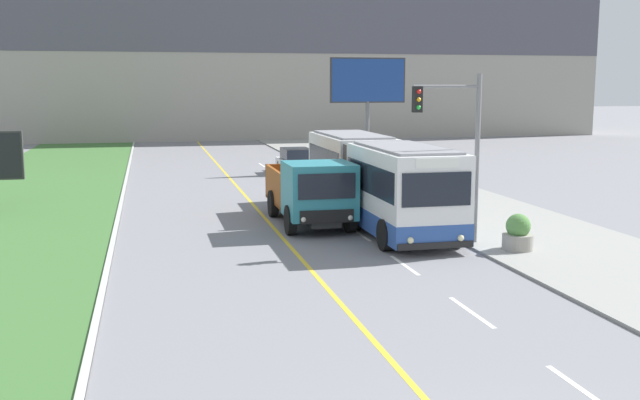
% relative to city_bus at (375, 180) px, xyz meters
% --- Properties ---
extents(apartment_block_background, '(80.00, 8.04, 22.75)m').
position_rel_city_bus_xyz_m(apartment_block_background, '(-3.96, 45.64, 9.79)').
color(apartment_block_background, gray).
rests_on(apartment_block_background, ground_plane).
extents(city_bus, '(2.62, 12.51, 3.12)m').
position_rel_city_bus_xyz_m(city_bus, '(0.00, 0.00, 0.00)').
color(city_bus, white).
rests_on(city_bus, ground_plane).
extents(dump_truck, '(2.43, 6.43, 2.46)m').
position_rel_city_bus_xyz_m(dump_truck, '(-2.53, -0.69, -0.34)').
color(dump_truck, black).
rests_on(dump_truck, ground_plane).
extents(car_distant, '(1.80, 4.30, 1.45)m').
position_rel_city_bus_xyz_m(car_distant, '(0.10, 15.89, -0.90)').
color(car_distant, silver).
rests_on(car_distant, ground_plane).
extents(traffic_light_mast, '(2.28, 0.32, 5.49)m').
position_rel_city_bus_xyz_m(traffic_light_mast, '(1.28, -4.66, 1.93)').
color(traffic_light_mast, slate).
rests_on(traffic_light_mast, ground_plane).
extents(billboard_large, '(4.57, 0.24, 6.71)m').
position_rel_city_bus_xyz_m(billboard_large, '(4.46, 16.10, 3.52)').
color(billboard_large, '#59595B').
rests_on(billboard_large, ground_plane).
extents(planter_round_near, '(0.95, 0.95, 1.13)m').
position_rel_city_bus_xyz_m(planter_round_near, '(2.76, -6.04, -1.01)').
color(planter_round_near, gray).
rests_on(planter_round_near, sidewalk_right).
extents(planter_round_second, '(0.89, 0.89, 1.06)m').
position_rel_city_bus_xyz_m(planter_round_second, '(2.64, -1.66, -1.04)').
color(planter_round_second, gray).
rests_on(planter_round_second, sidewalk_right).
extents(planter_round_third, '(0.90, 0.90, 1.07)m').
position_rel_city_bus_xyz_m(planter_round_third, '(2.79, 2.71, -1.03)').
color(planter_round_third, gray).
rests_on(planter_round_third, sidewalk_right).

